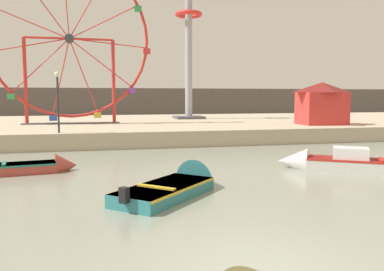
% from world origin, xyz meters
% --- Properties ---
extents(ground_plane, '(240.00, 240.00, 0.00)m').
position_xyz_m(ground_plane, '(0.00, 0.00, 0.00)').
color(ground_plane, gray).
extents(quay_promenade, '(110.00, 24.03, 1.04)m').
position_xyz_m(quay_promenade, '(0.00, 29.65, 0.52)').
color(quay_promenade, '#B7A88E').
rests_on(quay_promenade, ground_plane).
extents(distant_town_skyline, '(140.00, 3.00, 4.40)m').
position_xyz_m(distant_town_skyline, '(0.00, 50.35, 2.20)').
color(distant_town_skyline, '#564C47').
rests_on(distant_town_skyline, ground_plane).
extents(motorboat_teal_painted, '(4.43, 4.58, 1.52)m').
position_xyz_m(motorboat_teal_painted, '(-0.15, 6.38, 0.22)').
color(motorboat_teal_painted, teal).
rests_on(motorboat_teal_painted, ground_plane).
extents(motorboat_pale_grey, '(5.77, 4.49, 1.39)m').
position_xyz_m(motorboat_pale_grey, '(7.36, 8.45, 0.35)').
color(motorboat_pale_grey, silver).
rests_on(motorboat_pale_grey, ground_plane).
extents(motorboat_faded_red, '(4.37, 1.75, 1.10)m').
position_xyz_m(motorboat_faded_red, '(-5.58, 11.08, 0.24)').
color(motorboat_faded_red, '#B24238').
rests_on(motorboat_faded_red, ground_plane).
extents(ferris_wheel_red_frame, '(12.71, 1.20, 13.02)m').
position_xyz_m(ferris_wheel_red_frame, '(-4.89, 26.78, 7.58)').
color(ferris_wheel_red_frame, red).
rests_on(ferris_wheel_red_frame, quay_promenade).
extents(drop_tower_steel_tower, '(2.80, 2.80, 15.42)m').
position_xyz_m(drop_tower_steel_tower, '(6.03, 32.01, 8.43)').
color(drop_tower_steel_tower, '#999EA3').
rests_on(drop_tower_steel_tower, quay_promenade).
extents(carnival_booth_red_striped, '(3.86, 3.02, 3.29)m').
position_xyz_m(carnival_booth_red_striped, '(14.25, 21.31, 2.75)').
color(carnival_booth_red_striped, red).
rests_on(carnival_booth_red_striped, quay_promenade).
extents(promenade_lamp_near, '(0.32, 0.32, 3.66)m').
position_xyz_m(promenade_lamp_near, '(-5.16, 18.42, 3.45)').
color(promenade_lamp_near, '#2D2D33').
rests_on(promenade_lamp_near, quay_promenade).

